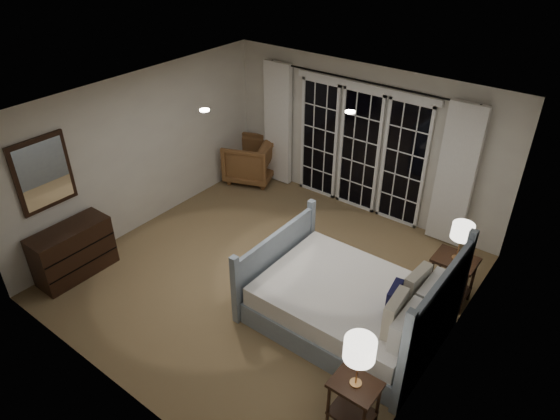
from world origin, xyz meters
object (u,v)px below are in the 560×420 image
Objects in this scene: nightstand_left at (354,398)px; dresser at (73,251)px; nightstand_right at (453,273)px; lamp_left at (360,350)px; bed at (351,304)px; lamp_right at (462,232)px; armchair at (250,160)px.

dresser is at bearing -176.36° from nightstand_left.
nightstand_right is 1.17× the size of lamp_left.
bed is 3.27× the size of nightstand_right.
nightstand_right is 0.65m from lamp_right.
nightstand_left is 0.68m from lamp_left.
nightstand_left is 4.41m from dresser.
lamp_left is 0.67× the size of armchair.
lamp_right is 0.48× the size of dresser.
bed is 3.94m from dresser.
lamp_left is 0.54× the size of dresser.
bed is at bearing 121.71° from lamp_left.
nightstand_right is at bearing 88.36° from nightstand_left.
lamp_left reaches higher than nightstand_right.
armchair reaches higher than nightstand_right.
lamp_right reaches higher than lamp_left.
bed is at bearing 22.32° from dresser.
lamp_right is (0.07, 2.42, 0.71)m from nightstand_left.
bed is 4.29× the size of lamp_right.
dresser is (-4.47, -2.70, -0.07)m from nightstand_right.
bed is 2.57× the size of armchair.
dresser is at bearing -176.36° from lamp_left.
nightstand_left is at bearing -91.64° from nightstand_right.
bed is at bearing -124.29° from nightstand_right.
nightstand_left is 0.56× the size of dresser.
bed is 1.65m from lamp_right.
nightstand_right is 4.45m from armchair.
armchair is 0.81× the size of dresser.
nightstand_right is at bearing 55.71° from bed.
lamp_left is at bearing 3.64° from dresser.
lamp_left reaches higher than dresser.
lamp_right is at bearing 55.71° from bed.
lamp_right is 0.60× the size of armchair.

